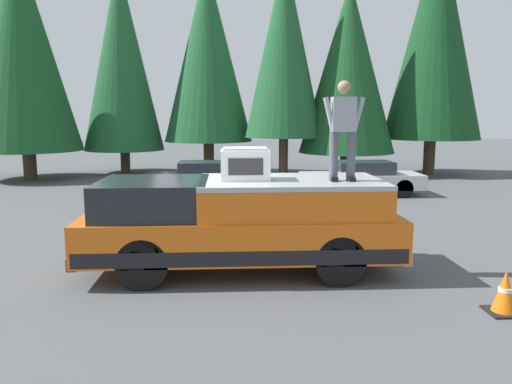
{
  "coord_description": "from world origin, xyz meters",
  "views": [
    {
      "loc": [
        -9.16,
        -0.44,
        2.8
      ],
      "look_at": [
        0.07,
        -0.96,
        1.35
      ],
      "focal_mm": 35.36,
      "sensor_mm": 36.0,
      "label": 1
    }
  ],
  "objects": [
    {
      "name": "parked_car_black",
      "position": [
        8.11,
        0.36,
        0.58
      ],
      "size": [
        1.64,
        4.1,
        1.16
      ],
      "color": "black",
      "rests_on": "ground"
    },
    {
      "name": "person_on_truck_bed",
      "position": [
        -0.67,
        -2.4,
        2.55
      ],
      "size": [
        0.29,
        0.72,
        1.69
      ],
      "color": "#4C515B",
      "rests_on": "pickup_truck"
    },
    {
      "name": "pickup_truck",
      "position": [
        -0.43,
        -0.67,
        0.87
      ],
      "size": [
        2.01,
        5.54,
        1.65
      ],
      "color": "orange",
      "rests_on": "ground"
    },
    {
      "name": "conifer_left",
      "position": [
        13.4,
        -5.8,
        4.78
      ],
      "size": [
        4.27,
        4.27,
        8.53
      ],
      "color": "#4C3826",
      "rests_on": "ground"
    },
    {
      "name": "conifer_far_right",
      "position": [
        12.87,
        8.04,
        5.53
      ],
      "size": [
        4.53,
        4.53,
        9.85
      ],
      "color": "#4C3826",
      "rests_on": "ground"
    },
    {
      "name": "conifer_far_left",
      "position": [
        13.75,
        -9.8,
        6.34
      ],
      "size": [
        4.35,
        4.35,
        11.08
      ],
      "color": "#4C3826",
      "rests_on": "ground"
    },
    {
      "name": "parked_car_silver",
      "position": [
        7.9,
        -5.06,
        0.58
      ],
      "size": [
        1.64,
        4.1,
        1.16
      ],
      "color": "silver",
      "rests_on": "ground"
    },
    {
      "name": "conifer_right",
      "position": [
        15.02,
        4.42,
        5.36
      ],
      "size": [
        3.69,
        3.69,
        9.65
      ],
      "color": "#4C3826",
      "rests_on": "ground"
    },
    {
      "name": "traffic_cone",
      "position": [
        -2.58,
        -4.33,
        0.29
      ],
      "size": [
        0.47,
        0.47,
        0.62
      ],
      "color": "black",
      "rests_on": "ground"
    },
    {
      "name": "ground_plane",
      "position": [
        0.0,
        0.0,
        0.0
      ],
      "size": [
        90.0,
        90.0,
        0.0
      ],
      "primitive_type": "plane",
      "color": "#4C4F51"
    },
    {
      "name": "conifer_center_left",
      "position": [
        13.33,
        -2.94,
        5.65
      ],
      "size": [
        3.42,
        3.42,
        9.6
      ],
      "color": "#4C3826",
      "rests_on": "ground"
    },
    {
      "name": "conifer_center_right",
      "position": [
        15.01,
        0.46,
        5.54
      ],
      "size": [
        4.13,
        4.13,
        9.63
      ],
      "color": "#4C3826",
      "rests_on": "ground"
    },
    {
      "name": "compressor_unit",
      "position": [
        -0.43,
        -0.74,
        1.93
      ],
      "size": [
        0.65,
        0.84,
        0.56
      ],
      "color": "silver",
      "rests_on": "pickup_truck"
    }
  ]
}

